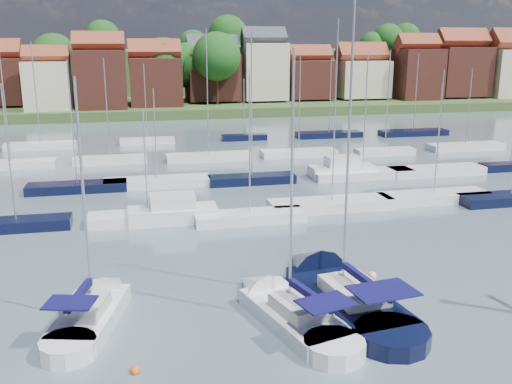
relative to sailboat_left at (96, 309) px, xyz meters
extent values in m
plane|color=#4C5D67|center=(10.47, 35.37, -0.36)|extent=(260.00, 260.00, 0.00)
cube|color=silver|center=(-0.25, -0.95, -0.11)|extent=(4.05, 6.64, 1.20)
cone|color=silver|center=(0.72, 2.80, -0.11)|extent=(3.25, 3.56, 2.58)
cylinder|color=silver|center=(-1.02, -3.95, -0.11)|extent=(3.14, 3.14, 1.20)
cube|color=beige|center=(-0.35, -1.37, 0.84)|extent=(2.40, 2.95, 0.70)
cylinder|color=#B2B2B7|center=(-0.14, -0.53, 6.22)|extent=(0.14, 0.14, 11.47)
cylinder|color=#B2B2B7|center=(-0.57, -2.20, 1.69)|extent=(0.96, 3.35, 0.10)
cube|color=#0E0D42|center=(-0.57, -2.20, 1.84)|extent=(1.11, 3.24, 0.35)
cube|color=#0E0D42|center=(-0.85, -3.28, 1.99)|extent=(2.51, 2.05, 0.08)
cube|color=silver|center=(9.82, -3.19, -0.11)|extent=(4.57, 7.39, 1.20)
cone|color=silver|center=(8.69, 0.95, -0.11)|extent=(3.64, 3.98, 2.86)
cylinder|color=silver|center=(10.72, -6.51, -0.11)|extent=(3.52, 3.52, 1.20)
cube|color=beige|center=(9.95, -3.65, 0.84)|extent=(2.69, 3.29, 0.70)
cylinder|color=#B2B2B7|center=(9.69, -2.73, 6.85)|extent=(0.14, 0.14, 12.73)
cylinder|color=#B2B2B7|center=(10.20, -4.57, 1.69)|extent=(1.10, 3.71, 0.10)
cube|color=#0E0D42|center=(10.20, -4.57, 1.84)|extent=(1.24, 3.58, 0.35)
cube|color=#0E0D42|center=(10.52, -5.77, 1.99)|extent=(2.80, 2.30, 0.08)
cube|color=black|center=(13.20, -1.81, -0.11)|extent=(4.66, 9.01, 1.20)
cone|color=black|center=(12.51, 3.53, -0.11)|extent=(4.10, 4.61, 3.59)
cylinder|color=black|center=(13.75, -6.09, -0.11)|extent=(4.02, 4.02, 1.20)
cube|color=beige|center=(13.27, -2.41, 0.84)|extent=(2.95, 3.88, 0.70)
cylinder|color=#B2B2B7|center=(13.12, -1.22, 8.65)|extent=(0.14, 0.14, 16.33)
cylinder|color=#B2B2B7|center=(13.43, -3.60, 1.69)|extent=(0.71, 4.76, 0.10)
cube|color=#0E0D42|center=(13.43, -3.60, 1.84)|extent=(0.88, 4.55, 0.35)
cube|color=#0E0D42|center=(13.62, -5.14, 1.99)|extent=(3.30, 2.53, 0.08)
sphere|color=#D85914|center=(1.90, -5.93, -0.36)|extent=(0.45, 0.45, 0.45)
sphere|color=#D85914|center=(14.12, -6.49, -0.36)|extent=(0.53, 0.53, 0.53)
sphere|color=beige|center=(16.11, 1.56, -0.36)|extent=(0.54, 0.54, 0.54)
cube|color=black|center=(-6.64, 15.91, -0.01)|extent=(8.01, 2.24, 1.00)
cylinder|color=#B2B2B7|center=(-6.64, 15.91, 5.56)|extent=(0.12, 0.12, 10.16)
cube|color=silver|center=(3.20, 15.57, -0.01)|extent=(9.22, 2.58, 1.00)
cylinder|color=#B2B2B7|center=(3.20, 15.57, 4.58)|extent=(0.12, 0.12, 8.18)
cube|color=silver|center=(11.10, 13.98, -0.01)|extent=(8.78, 2.46, 1.00)
cylinder|color=#B2B2B7|center=(11.10, 13.98, 6.02)|extent=(0.12, 0.12, 11.06)
cube|color=silver|center=(18.70, 16.03, -0.01)|extent=(10.79, 3.02, 1.00)
cylinder|color=#B2B2B7|center=(18.70, 16.03, 7.92)|extent=(0.12, 0.12, 14.87)
cube|color=silver|center=(28.45, 16.39, -0.01)|extent=(10.13, 2.84, 1.00)
cylinder|color=#B2B2B7|center=(28.45, 16.39, 5.28)|extent=(0.12, 0.12, 9.59)
cube|color=black|center=(34.89, 14.49, -0.01)|extent=(9.52, 2.67, 1.00)
cube|color=silver|center=(5.16, 15.37, 0.14)|extent=(7.00, 2.60, 1.40)
cube|color=silver|center=(5.16, 15.37, 1.24)|extent=(3.50, 2.20, 1.30)
cube|color=black|center=(-3.08, 27.00, -0.01)|extent=(9.30, 2.60, 1.00)
cylinder|color=#B2B2B7|center=(-3.08, 27.00, 6.23)|extent=(0.12, 0.12, 11.48)
cube|color=silver|center=(4.53, 27.38, -0.01)|extent=(10.40, 2.91, 1.00)
cylinder|color=#B2B2B7|center=(4.53, 27.38, 4.87)|extent=(0.12, 0.12, 8.77)
cube|color=black|center=(13.95, 26.65, -0.01)|extent=(8.80, 2.46, 1.00)
cylinder|color=#B2B2B7|center=(13.95, 26.65, 7.65)|extent=(0.12, 0.12, 14.33)
cube|color=silver|center=(25.87, 26.53, -0.01)|extent=(10.73, 3.00, 1.00)
cylinder|color=#B2B2B7|center=(25.87, 26.53, 6.56)|extent=(0.12, 0.12, 12.14)
cube|color=silver|center=(34.29, 26.33, -0.01)|extent=(10.48, 2.93, 1.00)
cylinder|color=#B2B2B7|center=(34.29, 26.33, 5.63)|extent=(0.12, 0.12, 10.28)
cube|color=black|center=(43.41, 26.44, -0.01)|extent=(6.84, 1.91, 1.00)
cube|color=silver|center=(23.93, 27.37, 0.14)|extent=(7.00, 2.60, 1.40)
cube|color=silver|center=(23.93, 27.37, 1.24)|extent=(3.50, 2.20, 1.30)
cube|color=silver|center=(-11.25, 39.58, -0.01)|extent=(9.71, 2.72, 1.00)
cylinder|color=#B2B2B7|center=(-11.25, 39.58, 7.93)|extent=(0.12, 0.12, 14.88)
cube|color=silver|center=(-0.37, 39.88, -0.01)|extent=(8.49, 2.38, 1.00)
cylinder|color=#B2B2B7|center=(-0.37, 39.88, 6.14)|extent=(0.12, 0.12, 11.31)
cube|color=silver|center=(11.26, 39.14, -0.01)|extent=(10.16, 2.85, 1.00)
cylinder|color=#B2B2B7|center=(11.26, 39.14, 7.78)|extent=(0.12, 0.12, 14.59)
cube|color=silver|center=(22.64, 39.26, -0.01)|extent=(9.53, 2.67, 1.00)
cylinder|color=#B2B2B7|center=(22.64, 39.26, 6.44)|extent=(0.12, 0.12, 11.91)
cube|color=silver|center=(33.62, 37.87, -0.01)|extent=(7.62, 2.13, 1.00)
cylinder|color=#B2B2B7|center=(33.62, 37.87, 6.55)|extent=(0.12, 0.12, 12.13)
cube|color=silver|center=(45.69, 38.95, -0.01)|extent=(10.17, 2.85, 1.00)
cylinder|color=#B2B2B7|center=(45.69, 38.95, 5.35)|extent=(0.12, 0.12, 9.73)
cube|color=silver|center=(-9.79, 51.92, -0.01)|extent=(9.24, 2.59, 1.00)
cylinder|color=#B2B2B7|center=(-9.79, 51.92, 7.07)|extent=(0.12, 0.12, 13.17)
cube|color=silver|center=(4.39, 52.67, -0.01)|extent=(7.57, 2.12, 1.00)
cylinder|color=#B2B2B7|center=(4.39, 52.67, 5.61)|extent=(0.12, 0.12, 10.24)
cube|color=black|center=(18.35, 52.84, -0.01)|extent=(6.58, 1.84, 1.00)
cylinder|color=#B2B2B7|center=(18.35, 52.84, 4.49)|extent=(0.12, 0.12, 8.01)
cube|color=black|center=(31.41, 52.77, -0.01)|extent=(9.92, 2.78, 1.00)
cylinder|color=#B2B2B7|center=(31.41, 52.77, 5.95)|extent=(0.12, 0.12, 10.92)
cube|color=black|center=(44.75, 51.73, -0.01)|extent=(10.55, 2.95, 1.00)
cylinder|color=#B2B2B7|center=(44.75, 51.73, 6.24)|extent=(0.12, 0.12, 11.51)
cube|color=#384824|center=(10.47, 112.37, -0.06)|extent=(200.00, 70.00, 3.00)
cube|color=#384824|center=(10.47, 137.37, 4.64)|extent=(200.00, 60.00, 14.00)
cube|color=beige|center=(-12.28, 84.37, 5.72)|extent=(8.09, 8.80, 8.96)
cube|color=brown|center=(-12.28, 84.37, 11.19)|extent=(8.25, 4.00, 4.00)
cube|color=brown|center=(-2.88, 85.30, 6.72)|extent=(9.36, 10.17, 10.97)
cube|color=brown|center=(-2.88, 85.30, 13.35)|extent=(9.54, 4.63, 4.63)
cube|color=brown|center=(7.42, 87.02, 5.95)|extent=(9.90, 8.56, 9.42)
cube|color=brown|center=(7.42, 87.02, 11.87)|extent=(10.10, 4.90, 4.90)
cube|color=brown|center=(19.56, 92.01, 6.58)|extent=(10.59, 8.93, 9.49)
cube|color=#383A42|center=(19.56, 92.01, 12.63)|extent=(10.80, 5.24, 5.24)
cube|color=beige|center=(30.18, 91.16, 7.66)|extent=(9.01, 8.61, 11.65)
cube|color=#383A42|center=(30.18, 91.16, 14.59)|extent=(9.19, 4.46, 4.46)
cube|color=brown|center=(40.64, 92.36, 5.84)|extent=(9.10, 9.34, 8.00)
cube|color=brown|center=(40.64, 92.36, 10.95)|extent=(9.28, 4.50, 4.50)
cube|color=beige|center=(52.42, 91.96, 5.78)|extent=(10.86, 9.59, 7.88)
cube|color=brown|center=(52.42, 91.96, 11.05)|extent=(11.07, 5.37, 5.37)
cube|color=brown|center=(64.22, 89.28, 6.72)|extent=(9.18, 9.96, 10.97)
cube|color=brown|center=(64.22, 89.28, 13.33)|extent=(9.36, 4.54, 4.54)
cube|color=brown|center=(75.64, 90.58, 7.22)|extent=(11.39, 9.67, 10.76)
cube|color=brown|center=(75.64, 90.58, 14.00)|extent=(11.62, 5.64, 5.64)
cylinder|color=#382619|center=(67.24, 110.88, 8.15)|extent=(0.50, 0.50, 4.47)
sphere|color=#225A1C|center=(67.24, 110.88, 14.22)|extent=(8.18, 8.18, 8.18)
cylinder|color=#382619|center=(13.93, 91.30, 3.47)|extent=(0.50, 0.50, 4.46)
sphere|color=#225A1C|center=(13.93, 91.30, 9.51)|extent=(8.15, 8.15, 8.15)
cylinder|color=#382619|center=(25.69, 109.04, 8.21)|extent=(0.50, 0.50, 5.15)
sphere|color=#225A1C|center=(25.69, 109.04, 15.20)|extent=(9.41, 9.41, 9.41)
cylinder|color=#382619|center=(-3.08, 111.68, 8.31)|extent=(0.50, 0.50, 4.56)
sphere|color=#225A1C|center=(-3.08, 111.68, 14.50)|extent=(8.34, 8.34, 8.34)
cylinder|color=#382619|center=(-12.77, 100.61, 3.81)|extent=(0.50, 0.50, 5.15)
sphere|color=#225A1C|center=(-12.77, 100.61, 10.81)|extent=(9.42, 9.42, 9.42)
cylinder|color=#382619|center=(24.22, 100.07, 3.12)|extent=(0.50, 0.50, 3.77)
sphere|color=#225A1C|center=(24.22, 100.07, 8.23)|extent=(6.89, 6.89, 6.89)
cylinder|color=#382619|center=(19.51, 86.31, 3.84)|extent=(0.50, 0.50, 5.21)
sphere|color=#225A1C|center=(19.51, 86.31, 10.92)|extent=(9.53, 9.53, 9.53)
cylinder|color=#382619|center=(72.40, 96.99, 2.72)|extent=(0.50, 0.50, 2.97)
sphere|color=#225A1C|center=(72.40, 96.99, 6.76)|extent=(5.44, 5.44, 5.44)
cylinder|color=#382619|center=(9.32, 89.12, 3.66)|extent=(0.50, 0.50, 4.84)
sphere|color=#225A1C|center=(9.32, 89.12, 10.23)|extent=(8.85, 8.85, 8.85)
cylinder|color=#382619|center=(63.15, 111.08, 7.80)|extent=(0.50, 0.50, 3.72)
sphere|color=#225A1C|center=(63.15, 111.08, 12.85)|extent=(6.80, 6.80, 6.80)
cylinder|color=#382619|center=(64.52, 89.49, 3.26)|extent=(0.50, 0.50, 4.05)
sphere|color=#225A1C|center=(64.52, 89.49, 8.75)|extent=(7.40, 7.40, 7.40)
cylinder|color=#382619|center=(17.30, 108.66, 7.55)|extent=(0.50, 0.50, 3.93)
sphere|color=#225A1C|center=(17.30, 108.66, 12.88)|extent=(7.19, 7.19, 7.19)
cylinder|color=#382619|center=(41.12, 95.54, 3.15)|extent=(0.50, 0.50, 3.82)
sphere|color=#225A1C|center=(41.12, 95.54, 8.34)|extent=(6.99, 6.99, 6.99)
cylinder|color=#382619|center=(-6.98, 88.49, 2.98)|extent=(0.50, 0.50, 3.48)
sphere|color=#225A1C|center=(-6.98, 88.49, 7.70)|extent=(6.37, 6.37, 6.37)
cylinder|color=#382619|center=(67.98, 98.18, 2.73)|extent=(0.50, 0.50, 2.99)
sphere|color=#225A1C|center=(67.98, 98.18, 6.78)|extent=(5.46, 5.46, 5.46)
cylinder|color=#382619|center=(14.07, 94.41, 2.86)|extent=(0.50, 0.50, 3.25)
sphere|color=#225A1C|center=(14.07, 94.41, 7.27)|extent=(5.94, 5.94, 5.94)
cylinder|color=#382619|center=(7.41, 96.10, 2.73)|extent=(0.50, 0.50, 2.98)
sphere|color=#225A1C|center=(7.41, 96.10, 6.78)|extent=(5.46, 5.46, 5.46)
cylinder|color=#382619|center=(75.13, 117.11, 8.99)|extent=(0.50, 0.50, 4.29)
sphere|color=#225A1C|center=(75.13, 117.11, 14.81)|extent=(7.84, 7.84, 7.84)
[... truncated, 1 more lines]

